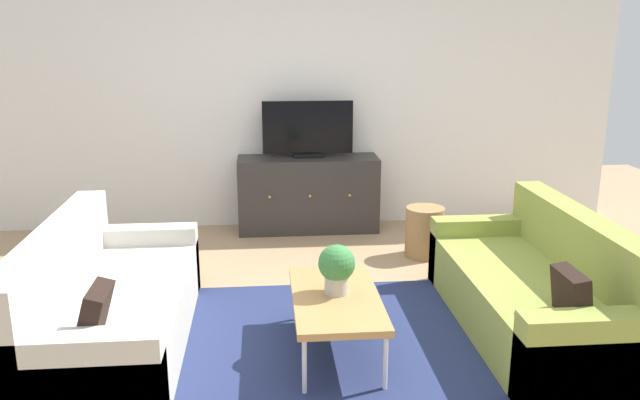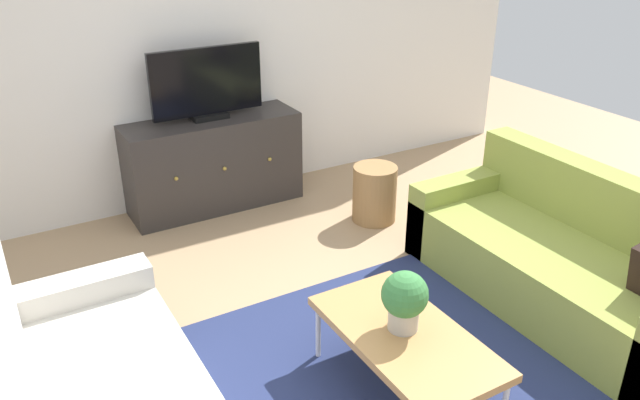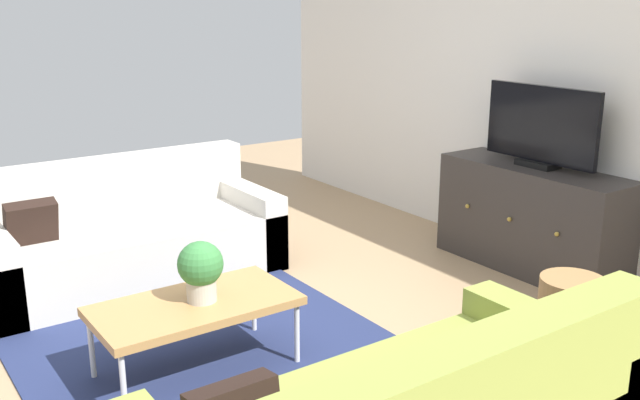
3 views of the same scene
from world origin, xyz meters
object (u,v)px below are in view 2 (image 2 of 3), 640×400
at_px(flat_screen_tv, 207,84).
at_px(coffee_table, 406,338).
at_px(potted_plant, 405,299).
at_px(tv_console, 214,163).
at_px(wicker_basket, 375,194).
at_px(couch_right_side, 570,262).

bearing_deg(flat_screen_tv, coffee_table, -90.27).
bearing_deg(potted_plant, tv_console, 89.91).
height_order(coffee_table, potted_plant, potted_plant).
bearing_deg(coffee_table, potted_plant, 77.97).
xyz_separation_m(potted_plant, wicker_basket, (0.98, 1.65, -0.33)).
xyz_separation_m(couch_right_side, potted_plant, (-1.40, -0.14, 0.29)).
bearing_deg(coffee_table, couch_right_side, 7.35).
relative_size(potted_plant, flat_screen_tv, 0.35).
height_order(couch_right_side, flat_screen_tv, flat_screen_tv).
relative_size(tv_console, flat_screen_tv, 1.56).
distance_m(flat_screen_tv, wicker_basket, 1.54).
height_order(couch_right_side, tv_console, couch_right_side).
distance_m(potted_plant, flat_screen_tv, 2.58).
relative_size(coffee_table, flat_screen_tv, 1.14).
bearing_deg(tv_console, couch_right_side, -59.51).
bearing_deg(wicker_basket, couch_right_side, -74.24).
bearing_deg(couch_right_side, tv_console, 120.49).
bearing_deg(flat_screen_tv, potted_plant, -90.09).
distance_m(coffee_table, tv_console, 2.56).
relative_size(couch_right_side, potted_plant, 6.22).
bearing_deg(potted_plant, couch_right_side, 5.83).
height_order(coffee_table, tv_console, tv_console).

